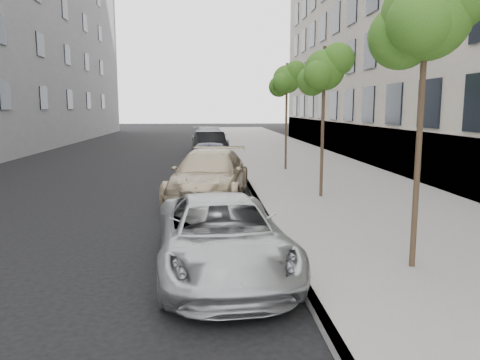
{
  "coord_description": "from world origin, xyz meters",
  "views": [
    {
      "loc": [
        -0.35,
        -6.06,
        2.86
      ],
      "look_at": [
        0.29,
        2.7,
        1.5
      ],
      "focal_mm": 35.0,
      "sensor_mm": 36.0,
      "label": 1
    }
  ],
  "objects": [
    {
      "name": "curb",
      "position": [
        1.18,
        24.0,
        0.07
      ],
      "size": [
        0.15,
        72.0,
        0.14
      ],
      "primitive_type": "cube",
      "color": "#9E9B93",
      "rests_on": "ground"
    },
    {
      "name": "tree_near",
      "position": [
        3.23,
        1.5,
        4.32
      ],
      "size": [
        1.76,
        1.56,
        5.05
      ],
      "color": "#38281C",
      "rests_on": "sidewalk"
    },
    {
      "name": "minivan",
      "position": [
        -0.1,
        1.82,
        0.65
      ],
      "size": [
        2.55,
        4.86,
        1.3
      ],
      "primitive_type": "imported",
      "rotation": [
        0.0,
        0.0,
        0.08
      ],
      "color": "#B7B9BC",
      "rests_on": "ground"
    },
    {
      "name": "sidewalk",
      "position": [
        4.3,
        24.0,
        0.07
      ],
      "size": [
        6.4,
        72.0,
        0.14
      ],
      "primitive_type": "cube",
      "color": "gray",
      "rests_on": "ground"
    },
    {
      "name": "tree_mid",
      "position": [
        3.23,
        8.0,
        3.96
      ],
      "size": [
        1.59,
        1.39,
        4.61
      ],
      "color": "#38281C",
      "rests_on": "sidewalk"
    },
    {
      "name": "sedan_blue",
      "position": [
        -0.21,
        13.71,
        0.73
      ],
      "size": [
        1.92,
        4.35,
        1.46
      ],
      "primitive_type": "imported",
      "rotation": [
        0.0,
        0.0,
        -0.05
      ],
      "color": "black",
      "rests_on": "ground"
    },
    {
      "name": "suv",
      "position": [
        -0.25,
        8.32,
        0.77
      ],
      "size": [
        2.97,
        5.59,
        1.54
      ],
      "primitive_type": "imported",
      "rotation": [
        0.0,
        0.0,
        -0.16
      ],
      "color": "tan",
      "rests_on": "ground"
    },
    {
      "name": "tree_far",
      "position": [
        3.23,
        14.5,
        4.07
      ],
      "size": [
        1.6,
        1.4,
        4.73
      ],
      "color": "#38281C",
      "rests_on": "sidewalk"
    },
    {
      "name": "sedan_black",
      "position": [
        -0.1,
        20.47,
        0.75
      ],
      "size": [
        2.03,
        4.69,
        1.5
      ],
      "primitive_type": "imported",
      "rotation": [
        0.0,
        0.0,
        0.1
      ],
      "color": "black",
      "rests_on": "ground"
    },
    {
      "name": "ground",
      "position": [
        0.0,
        0.0,
        0.0
      ],
      "size": [
        160.0,
        160.0,
        0.0
      ],
      "primitive_type": "plane",
      "color": "black",
      "rests_on": "ground"
    },
    {
      "name": "sedan_rear",
      "position": [
        -0.1,
        26.04,
        0.78
      ],
      "size": [
        2.64,
        5.55,
        1.56
      ],
      "primitive_type": "imported",
      "rotation": [
        0.0,
        0.0,
        0.09
      ],
      "color": "#999BA0",
      "rests_on": "ground"
    }
  ]
}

